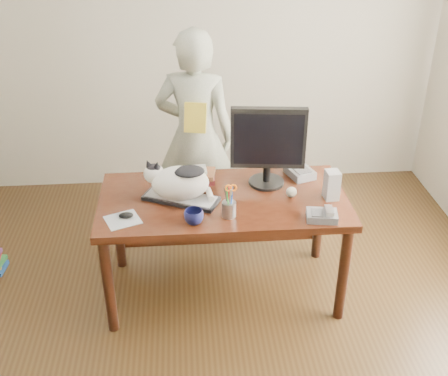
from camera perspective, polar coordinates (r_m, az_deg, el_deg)
room at (r=2.81m, az=0.88°, el=3.38°), size 4.50×4.50×4.50m
desk at (r=3.76m, az=-0.15°, el=-2.33°), size 1.60×0.80×0.75m
keyboard at (r=3.60m, az=-4.39°, el=-1.03°), size 0.51×0.36×0.03m
cat at (r=3.54m, az=-4.70°, el=0.69°), size 0.46×0.35×0.27m
monitor at (r=3.64m, az=4.50°, el=4.61°), size 0.49×0.26×0.55m
pen_cup at (r=3.40m, az=0.52°, el=-1.98°), size 0.09×0.09×0.22m
mousepad at (r=3.44m, az=-10.25°, el=-3.20°), size 0.25×0.24×0.00m
mouse at (r=3.45m, az=-9.92°, el=-2.75°), size 0.10×0.09×0.04m
coffee_mug at (r=3.34m, az=-3.09°, el=-2.94°), size 0.16×0.16×0.09m
phone at (r=3.44m, az=9.98°, el=-2.72°), size 0.20×0.16×0.08m
speaker at (r=3.63m, az=10.90°, el=0.31°), size 0.09×0.10×0.19m
baseball at (r=3.64m, az=6.87°, el=-0.41°), size 0.07×0.07×0.07m
book_stack at (r=3.81m, az=-2.71°, el=1.31°), size 0.25×0.19×0.09m
calculator at (r=3.90m, az=7.72°, el=1.61°), size 0.21×0.24×0.06m
person at (r=4.29m, az=-2.92°, el=5.27°), size 0.68×0.52×1.66m
held_book at (r=4.04m, az=-2.92°, el=7.15°), size 0.17×0.13×0.22m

